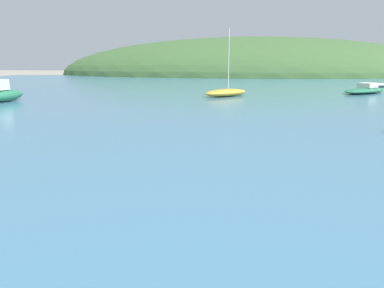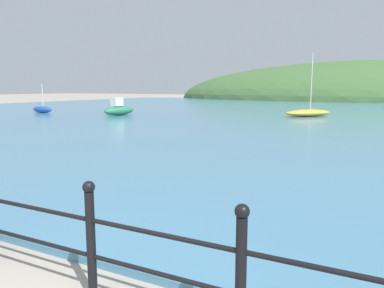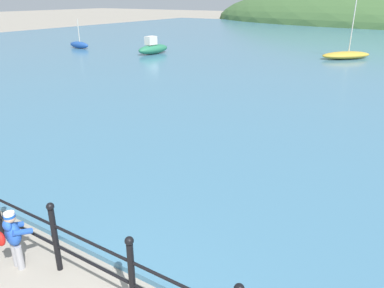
% 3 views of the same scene
% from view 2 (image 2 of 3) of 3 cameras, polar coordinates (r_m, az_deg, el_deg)
% --- Properties ---
extents(water, '(80.00, 60.00, 0.10)m').
position_cam_2_polar(water, '(33.31, 22.53, 4.45)').
color(water, teal).
rests_on(water, ground).
extents(far_hillside, '(70.28, 38.65, 13.36)m').
position_cam_2_polar(far_hillside, '(72.50, 25.23, 6.15)').
color(far_hillside, '#3D6033').
rests_on(far_hillside, ground).
extents(iron_railing, '(6.31, 0.12, 1.21)m').
position_cam_2_polar(iron_railing, '(3.89, -15.17, -13.55)').
color(iron_railing, black).
rests_on(iron_railing, ground).
extents(boat_green_fishing, '(1.27, 2.91, 1.26)m').
position_cam_2_polar(boat_green_fishing, '(27.62, -11.08, 5.18)').
color(boat_green_fishing, '#287551').
rests_on(boat_green_fishing, water).
extents(boat_red_dinghy, '(3.32, 3.42, 4.34)m').
position_cam_2_polar(boat_red_dinghy, '(27.29, 17.26, 4.59)').
color(boat_red_dinghy, gold).
rests_on(boat_red_dinghy, water).
extents(boat_white_sailboat, '(2.20, 0.74, 2.26)m').
position_cam_2_polar(boat_white_sailboat, '(31.95, -21.84, 4.93)').
color(boat_white_sailboat, '#1E4793').
rests_on(boat_white_sailboat, water).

